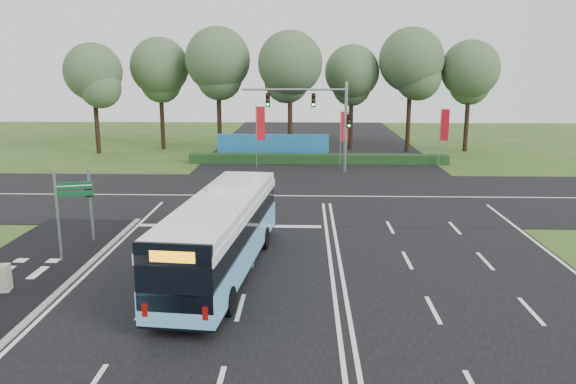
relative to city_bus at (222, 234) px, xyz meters
name	(u,v)px	position (x,y,z in m)	size (l,w,h in m)	color
ground	(330,260)	(4.37, 1.75, -1.70)	(120.00, 120.00, 0.00)	#2F4F1A
road_main	(330,260)	(4.37, 1.75, -1.68)	(20.00, 120.00, 0.04)	black
road_cross	(322,196)	(4.37, 13.75, -1.67)	(120.00, 14.00, 0.05)	black
bike_path	(8,283)	(-8.13, -1.25, -1.67)	(5.00, 18.00, 0.06)	black
kerb_strip	(69,283)	(-5.73, -1.25, -1.64)	(0.25, 18.00, 0.12)	gray
city_bus	(222,234)	(0.00, 0.00, 0.00)	(3.58, 11.93, 3.37)	#64BDE9
pedestrian_signal	(90,202)	(-6.78, 4.04, 0.24)	(0.32, 0.42, 3.54)	gray
street_sign	(65,204)	(-6.76, 1.33, 0.81)	(1.50, 0.52, 3.98)	gray
utility_cabinet	(1,279)	(-7.89, -2.10, -1.18)	(0.63, 0.52, 1.04)	#A39683
banner_flag_left	(259,127)	(-0.46, 24.25, 1.59)	(0.74, 0.20, 5.08)	gray
banner_flag_mid	(343,130)	(6.39, 25.08, 1.31)	(0.66, 0.23, 4.61)	gray
banner_flag_right	(444,129)	(14.60, 25.22, 1.44)	(0.67, 0.32, 4.83)	gray
traffic_light_gantry	(323,112)	(4.58, 22.25, 2.97)	(8.41, 0.28, 7.00)	gray
hedge	(318,159)	(4.37, 26.25, -1.30)	(22.00, 1.20, 0.80)	#143716
blue_hoarding	(273,146)	(0.37, 28.75, -0.60)	(10.00, 0.30, 2.20)	#1E6BA7
eucalyptus_row	(288,66)	(1.55, 32.95, 6.48)	(40.72, 9.27, 11.79)	black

